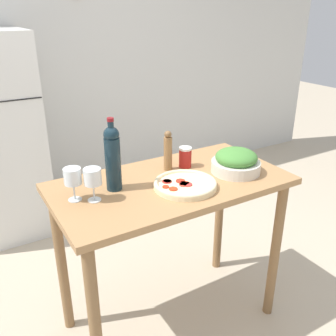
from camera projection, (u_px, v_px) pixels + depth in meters
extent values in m
plane|color=#BCAD93|center=(171.00, 318.00, 2.29)|extent=(14.00, 14.00, 0.00)
cube|color=silver|center=(57.00, 62.00, 3.35)|extent=(6.40, 0.06, 2.60)
cube|color=#A87A4C|center=(171.00, 184.00, 1.93)|extent=(1.22, 0.64, 0.04)
cylinder|color=olive|center=(95.00, 328.00, 1.65)|extent=(0.06, 0.06, 0.89)
cylinder|color=olive|center=(275.00, 252.00, 2.17)|extent=(0.06, 0.06, 0.89)
cylinder|color=olive|center=(62.00, 264.00, 2.07)|extent=(0.06, 0.06, 0.89)
cylinder|color=olive|center=(219.00, 213.00, 2.58)|extent=(0.06, 0.06, 0.89)
cylinder|color=#142833|center=(113.00, 164.00, 1.79)|extent=(0.08, 0.08, 0.26)
sphere|color=#142833|center=(111.00, 134.00, 1.73)|extent=(0.07, 0.07, 0.07)
cylinder|color=#142833|center=(111.00, 128.00, 1.72)|extent=(0.03, 0.03, 0.06)
cylinder|color=maroon|center=(110.00, 120.00, 1.70)|extent=(0.03, 0.03, 0.02)
cylinder|color=silver|center=(94.00, 200.00, 1.73)|extent=(0.06, 0.06, 0.00)
cylinder|color=silver|center=(94.00, 192.00, 1.72)|extent=(0.01, 0.01, 0.08)
cylinder|color=white|center=(92.00, 176.00, 1.68)|extent=(0.08, 0.08, 0.08)
cylinder|color=maroon|center=(93.00, 182.00, 1.70)|extent=(0.07, 0.07, 0.02)
cylinder|color=silver|center=(75.00, 199.00, 1.74)|extent=(0.06, 0.06, 0.00)
cylinder|color=silver|center=(74.00, 191.00, 1.72)|extent=(0.01, 0.01, 0.08)
cylinder|color=white|center=(73.00, 176.00, 1.69)|extent=(0.08, 0.08, 0.08)
cylinder|color=maroon|center=(73.00, 182.00, 1.70)|extent=(0.07, 0.07, 0.01)
cylinder|color=olive|center=(168.00, 154.00, 2.02)|extent=(0.05, 0.05, 0.19)
sphere|color=brown|center=(168.00, 134.00, 1.98)|extent=(0.04, 0.04, 0.04)
cylinder|color=silver|center=(236.00, 167.00, 2.02)|extent=(0.26, 0.26, 0.06)
ellipsoid|color=#478438|center=(236.00, 157.00, 2.00)|extent=(0.22, 0.22, 0.09)
cylinder|color=beige|center=(185.00, 185.00, 1.85)|extent=(0.31, 0.31, 0.02)
torus|color=beige|center=(185.00, 183.00, 1.85)|extent=(0.31, 0.31, 0.02)
cylinder|color=#E24030|center=(183.00, 185.00, 1.83)|extent=(0.04, 0.04, 0.01)
cylinder|color=#DB4427|center=(183.00, 184.00, 1.84)|extent=(0.03, 0.03, 0.01)
cylinder|color=red|center=(167.00, 181.00, 1.86)|extent=(0.05, 0.05, 0.01)
cylinder|color=red|center=(166.00, 187.00, 1.81)|extent=(0.03, 0.03, 0.01)
cylinder|color=red|center=(186.00, 183.00, 1.85)|extent=(0.04, 0.04, 0.01)
cylinder|color=red|center=(187.00, 184.00, 1.83)|extent=(0.05, 0.05, 0.01)
cylinder|color=red|center=(173.00, 189.00, 1.79)|extent=(0.04, 0.04, 0.01)
cylinder|color=#E14617|center=(167.00, 181.00, 1.87)|extent=(0.04, 0.04, 0.01)
cylinder|color=red|center=(183.00, 183.00, 1.85)|extent=(0.03, 0.03, 0.01)
cylinder|color=red|center=(181.00, 181.00, 1.87)|extent=(0.05, 0.05, 0.01)
cylinder|color=#B2231E|center=(185.00, 158.00, 2.08)|extent=(0.07, 0.07, 0.10)
cylinder|color=white|center=(185.00, 148.00, 2.05)|extent=(0.07, 0.07, 0.01)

